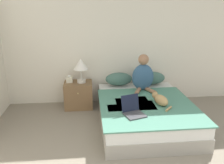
{
  "coord_description": "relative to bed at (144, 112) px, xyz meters",
  "views": [
    {
      "loc": [
        -0.85,
        -1.26,
        1.97
      ],
      "look_at": [
        -0.48,
        2.4,
        0.77
      ],
      "focal_mm": 38.0,
      "sensor_mm": 36.0,
      "label": 1
    }
  ],
  "objects": [
    {
      "name": "pillow_far",
      "position": [
        0.34,
        0.85,
        0.34
      ],
      "size": [
        0.54,
        0.3,
        0.26
      ],
      "color": "#42665B",
      "rests_on": "bed"
    },
    {
      "name": "pillow_near",
      "position": [
        -0.34,
        0.85,
        0.34
      ],
      "size": [
        0.54,
        0.3,
        0.26
      ],
      "color": "#42665B",
      "rests_on": "bed"
    },
    {
      "name": "tissue_box",
      "position": [
        -1.32,
        0.83,
        0.37
      ],
      "size": [
        0.12,
        0.12,
        0.14
      ],
      "color": "beige",
      "rests_on": "nightstand"
    },
    {
      "name": "bed",
      "position": [
        0.0,
        0.0,
        0.0
      ],
      "size": [
        1.55,
        2.03,
        0.42
      ],
      "color": "#9E998E",
      "rests_on": "ground_plane"
    },
    {
      "name": "person_sitting",
      "position": [
        0.08,
        0.53,
        0.5
      ],
      "size": [
        0.41,
        0.4,
        0.69
      ],
      "color": "#33567A",
      "rests_on": "bed"
    },
    {
      "name": "wall_back",
      "position": [
        -0.08,
        1.09,
        1.07
      ],
      "size": [
        6.01,
        0.05,
        2.55
      ],
      "color": "silver",
      "rests_on": "ground_plane"
    },
    {
      "name": "laptop_open",
      "position": [
        -0.3,
        -0.5,
        0.27
      ],
      "size": [
        0.37,
        0.39,
        0.27
      ],
      "rotation": [
        0.0,
        0.0,
        0.31
      ],
      "color": "#424247",
      "rests_on": "bed"
    },
    {
      "name": "nightstand",
      "position": [
        -1.15,
        0.8,
        0.05
      ],
      "size": [
        0.55,
        0.46,
        0.52
      ],
      "color": "brown",
      "rests_on": "ground_plane"
    },
    {
      "name": "table_lamp",
      "position": [
        -1.08,
        0.79,
        0.65
      ],
      "size": [
        0.28,
        0.28,
        0.47
      ],
      "color": "beige",
      "rests_on": "nightstand"
    },
    {
      "name": "cat_tabby",
      "position": [
        0.21,
        -0.19,
        0.3
      ],
      "size": [
        0.26,
        0.5,
        0.17
      ],
      "rotation": [
        0.0,
        0.0,
        1.87
      ],
      "color": "tan",
      "rests_on": "bed"
    }
  ]
}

